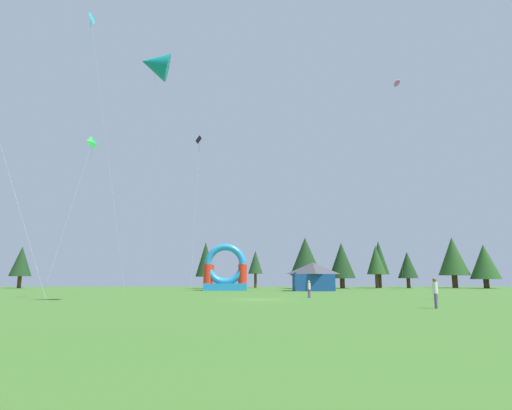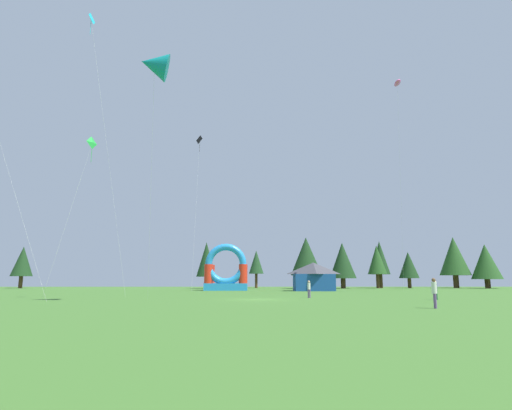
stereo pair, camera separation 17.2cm
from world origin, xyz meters
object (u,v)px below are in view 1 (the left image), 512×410
at_px(person_near_camera, 435,290).
at_px(kite_black_diamond, 199,141).
at_px(kite_pink_parafoil, 397,84).
at_px(kite_cyan_diamond, 91,23).
at_px(inflatable_orange_dome, 226,274).
at_px(festival_tent, 313,277).
at_px(kite_teal_delta, 155,65).
at_px(kite_green_diamond, 92,144).
at_px(person_left_edge, 309,288).
at_px(person_far_side, 436,288).

bearing_deg(person_near_camera, kite_black_diamond, 29.51).
xyz_separation_m(kite_pink_parafoil, kite_cyan_diamond, (-36.11, -14.21, -0.51)).
height_order(inflatable_orange_dome, festival_tent, inflatable_orange_dome).
distance_m(kite_cyan_diamond, person_near_camera, 40.34).
height_order(person_near_camera, festival_tent, festival_tent).
distance_m(kite_pink_parafoil, person_near_camera, 39.66).
distance_m(kite_teal_delta, festival_tent, 39.50).
height_order(kite_green_diamond, person_near_camera, kite_green_diamond).
distance_m(kite_pink_parafoil, kite_teal_delta, 36.54).
distance_m(person_left_edge, inflatable_orange_dome, 27.11).
distance_m(kite_pink_parafoil, kite_green_diamond, 40.39).
xyz_separation_m(person_near_camera, person_far_side, (4.49, 10.36, -0.12)).
xyz_separation_m(person_left_edge, inflatable_orange_dome, (-9.24, 25.44, 1.48)).
height_order(kite_cyan_diamond, festival_tent, kite_cyan_diamond).
height_order(person_near_camera, person_left_edge, person_near_camera).
distance_m(person_near_camera, person_far_side, 11.29).
height_order(kite_teal_delta, person_near_camera, kite_teal_delta).
bearing_deg(inflatable_orange_dome, kite_pink_parafoil, -26.55).
bearing_deg(festival_tent, kite_green_diamond, -133.47).
bearing_deg(person_near_camera, inflatable_orange_dome, 26.26).
height_order(kite_pink_parafoil, inflatable_orange_dome, kite_pink_parafoil).
bearing_deg(kite_black_diamond, person_left_edge, -65.21).
height_order(kite_pink_parafoil, person_left_edge, kite_pink_parafoil).
xyz_separation_m(kite_cyan_diamond, kite_green_diamond, (1.58, -1.53, -13.34)).
bearing_deg(kite_pink_parafoil, kite_green_diamond, -155.49).
distance_m(kite_green_diamond, festival_tent, 36.73).
relative_size(kite_green_diamond, festival_tent, 2.55).
xyz_separation_m(inflatable_orange_dome, festival_tent, (13.00, -2.34, -0.36)).
distance_m(kite_teal_delta, inflatable_orange_dome, 37.85).
xyz_separation_m(kite_black_diamond, kite_green_diamond, (-5.72, -33.32, -11.37)).
bearing_deg(person_near_camera, kite_pink_parafoil, -11.69).
relative_size(kite_cyan_diamond, inflatable_orange_dome, 4.03).
xyz_separation_m(kite_pink_parafoil, person_far_side, (-4.25, -17.54, -26.91)).
bearing_deg(kite_pink_parafoil, kite_teal_delta, -141.07).
bearing_deg(kite_green_diamond, person_left_edge, 5.97).
distance_m(kite_teal_delta, kite_green_diamond, 10.58).
bearing_deg(kite_teal_delta, inflatable_orange_dome, 83.52).
distance_m(kite_cyan_diamond, person_left_edge, 34.20).
relative_size(kite_cyan_diamond, festival_tent, 4.93).
xyz_separation_m(kite_teal_delta, kite_cyan_diamond, (-8.61, 8.00, 8.79)).
distance_m(kite_green_diamond, inflatable_orange_dome, 31.81).
height_order(kite_teal_delta, festival_tent, kite_teal_delta).
bearing_deg(kite_green_diamond, person_near_camera, -25.25).
relative_size(inflatable_orange_dome, festival_tent, 1.22).
height_order(kite_cyan_diamond, person_left_edge, kite_cyan_diamond).
bearing_deg(kite_black_diamond, person_near_camera, -66.20).
height_order(kite_green_diamond, person_left_edge, kite_green_diamond).
bearing_deg(person_left_edge, kite_black_diamond, -37.02).
height_order(kite_black_diamond, person_left_edge, kite_black_diamond).
bearing_deg(person_far_side, festival_tent, 124.82).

